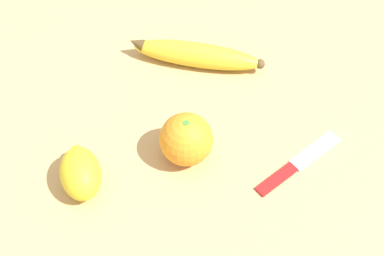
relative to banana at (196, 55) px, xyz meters
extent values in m
plane|color=tan|center=(0.13, 0.13, -0.02)|extent=(3.00, 3.00, 0.00)
ellipsoid|color=yellow|center=(0.00, 0.00, 0.00)|extent=(0.16, 0.19, 0.04)
cone|color=brown|center=(0.06, -0.08, 0.01)|extent=(0.03, 0.04, 0.03)
sphere|color=brown|center=(-0.06, 0.08, 0.00)|extent=(0.02, 0.02, 0.02)
sphere|color=orange|center=(0.13, 0.12, 0.02)|extent=(0.07, 0.07, 0.07)
cylinder|color=#3D8438|center=(0.13, 0.12, 0.05)|extent=(0.01, 0.01, 0.00)
ellipsoid|color=yellow|center=(0.26, 0.07, 0.01)|extent=(0.08, 0.09, 0.05)
sphere|color=yellow|center=(0.25, 0.04, 0.01)|extent=(0.02, 0.02, 0.02)
cube|color=silver|center=(-0.02, 0.24, -0.02)|extent=(0.09, 0.03, 0.00)
cube|color=red|center=(0.06, 0.24, -0.02)|extent=(0.07, 0.02, 0.01)
camera|label=1|loc=(0.40, 0.45, 0.61)|focal=50.00mm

